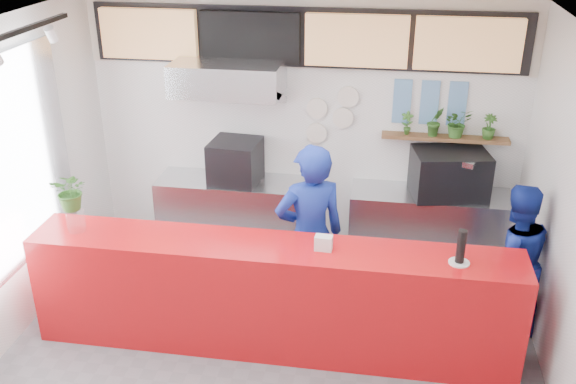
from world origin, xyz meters
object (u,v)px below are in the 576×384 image
Objects in this scene: espresso_machine at (449,174)px; staff_right at (511,260)px; staff_center at (310,236)px; panini_oven at (235,161)px; pepper_mill at (461,246)px; service_counter at (272,297)px.

staff_right is (0.54, -1.17, -0.37)m from espresso_machine.
espresso_machine is at bearing -159.81° from staff_center.
panini_oven is 1.68m from staff_center.
panini_oven is 3.03m from pepper_mill.
staff_center is at bearing 157.86° from pepper_mill.
pepper_mill is (1.64, -0.05, 0.72)m from service_counter.
panini_oven is 0.35× the size of staff_right.
service_counter is 1.79m from pepper_mill.
staff_right is at bearing -16.84° from panini_oven.
service_counter is 2.37× the size of staff_center.
espresso_machine is 0.42× the size of staff_center.
staff_right reaches higher than pepper_mill.
staff_center is 1.94m from staff_right.
panini_oven reaches higher than service_counter.
panini_oven is at bearing 169.24° from espresso_machine.
panini_oven is 2.43m from espresso_machine.
service_counter is 14.95× the size of pepper_mill.
staff_center is 6.30× the size of pepper_mill.
staff_right is 1.01m from pepper_mill.
service_counter is at bearing 3.21° from staff_right.
pepper_mill is (2.40, -1.85, 0.12)m from panini_oven.
service_counter is 8.21× the size of panini_oven.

